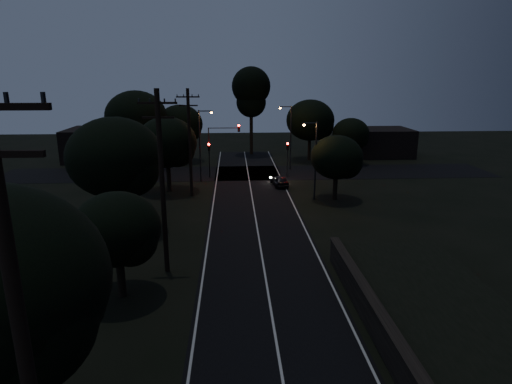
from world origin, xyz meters
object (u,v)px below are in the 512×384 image
signal_left (209,154)px  streetlight_a (201,141)px  signal_right (287,153)px  streetlight_c (314,155)px  car (280,181)px  utility_pole_near (25,362)px  tall_pine (251,92)px  streetlight_b (289,133)px  utility_pole_far (190,141)px  signal_mast (223,141)px  utility_pole_mid (162,181)px

signal_left → streetlight_a: 2.77m
signal_right → streetlight_c: (1.23, -9.99, 1.51)m
streetlight_a → car: bearing=-16.7°
utility_pole_near → streetlight_a: bearing=89.0°
utility_pole_near → signal_right: (10.60, 41.99, -3.41)m
tall_pine → streetlight_b: (4.31, -11.00, -4.67)m
utility_pole_far → streetlight_b: utility_pole_far is taller
signal_left → streetlight_a: (-0.71, -1.99, 1.80)m
tall_pine → signal_mast: 16.29m
signal_right → signal_mast: size_ratio=0.66×
utility_pole_near → signal_right: utility_pole_near is taller
signal_right → utility_pole_far: bearing=-143.0°
utility_pole_far → signal_mast: bearing=68.9°
utility_pole_near → signal_mast: size_ratio=1.92×
utility_pole_near → utility_pole_far: (0.00, 34.00, -0.76)m
signal_left → signal_mast: bearing=0.1°
utility_pole_near → streetlight_b: utility_pole_near is taller
streetlight_b → tall_pine: bearing=111.4°
signal_right → streetlight_a: size_ratio=0.51×
utility_pole_mid → streetlight_b: 31.15m
signal_right → signal_left: bearing=180.0°
utility_pole_near → streetlight_c: bearing=69.7°
utility_pole_mid → car: 23.00m
tall_pine → streetlight_c: bearing=-79.1°
utility_pole_near → car: size_ratio=3.41×
tall_pine → signal_right: bearing=-76.5°
signal_right → streetlight_b: streetlight_b is taller
signal_left → streetlight_c: (10.43, -9.99, 1.51)m
signal_left → utility_pole_near: bearing=-91.9°
utility_pole_far → streetlight_a: 6.10m
utility_pole_near → signal_mast: utility_pole_near is taller
utility_pole_far → tall_pine: 24.34m
streetlight_b → car: 9.69m
streetlight_c → signal_right: bearing=97.0°
tall_pine → signal_mast: bearing=-104.6°
utility_pole_mid → tall_pine: bearing=80.1°
tall_pine → utility_pole_near: bearing=-97.0°
utility_pole_mid → utility_pole_far: size_ratio=1.05×
utility_pole_mid → signal_right: size_ratio=2.68×
utility_pole_near → streetlight_b: size_ratio=1.50×
utility_pole_near → utility_pole_far: 34.01m
car → streetlight_b: bearing=-112.3°
utility_pole_near → signal_right: 43.44m
streetlight_b → streetlight_c: streetlight_b is taller
utility_pole_far → streetlight_c: utility_pole_far is taller
streetlight_b → streetlight_c: (0.52, -14.00, -0.29)m
utility_pole_near → signal_left: size_ratio=2.93×
utility_pole_far → signal_right: bearing=37.0°
utility_pole_far → streetlight_c: bearing=-9.6°
car → signal_right: bearing=-115.6°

